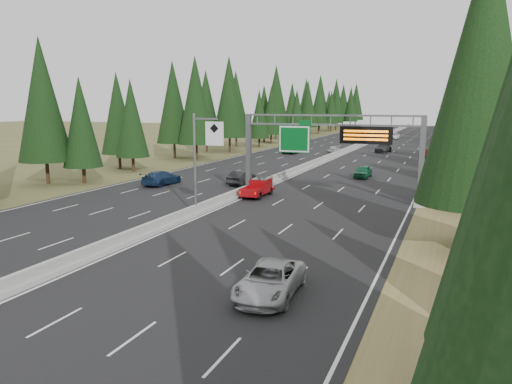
# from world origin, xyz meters

# --- Properties ---
(road) EXTENTS (32.00, 260.00, 0.08)m
(road) POSITION_xyz_m (0.00, 80.00, 0.04)
(road) COLOR black
(road) RESTS_ON ground
(shoulder_right) EXTENTS (3.60, 260.00, 0.06)m
(shoulder_right) POSITION_xyz_m (17.80, 80.00, 0.03)
(shoulder_right) COLOR olive
(shoulder_right) RESTS_ON ground
(shoulder_left) EXTENTS (3.60, 260.00, 0.06)m
(shoulder_left) POSITION_xyz_m (-17.80, 80.00, 0.03)
(shoulder_left) COLOR #484B23
(shoulder_left) RESTS_ON ground
(median_barrier) EXTENTS (0.70, 260.00, 0.85)m
(median_barrier) POSITION_xyz_m (0.00, 80.00, 0.41)
(median_barrier) COLOR #969691
(median_barrier) RESTS_ON road
(sign_gantry) EXTENTS (16.75, 0.98, 7.80)m
(sign_gantry) POSITION_xyz_m (8.92, 34.88, 5.27)
(sign_gantry) COLOR slate
(sign_gantry) RESTS_ON road
(hov_sign_pole) EXTENTS (2.80, 0.50, 8.00)m
(hov_sign_pole) POSITION_xyz_m (0.58, 24.97, 4.72)
(hov_sign_pole) COLOR slate
(hov_sign_pole) RESTS_ON road
(tree_row_right) EXTENTS (11.96, 244.61, 18.97)m
(tree_row_right) POSITION_xyz_m (21.86, 88.38, 9.23)
(tree_row_right) COLOR black
(tree_row_right) RESTS_ON ground
(tree_row_left) EXTENTS (12.38, 242.63, 18.72)m
(tree_row_left) POSITION_xyz_m (-22.17, 76.59, 9.34)
(tree_row_left) COLOR black
(tree_row_left) RESTS_ON ground
(silver_minivan) EXTENTS (2.79, 5.44, 1.47)m
(silver_minivan) POSITION_xyz_m (11.30, 11.40, 0.81)
(silver_minivan) COLOR #A8A8AC
(silver_minivan) RESTS_ON road
(red_pickup) EXTENTS (1.78, 4.98, 1.62)m
(red_pickup) POSITION_xyz_m (1.50, 34.87, 0.98)
(red_pickup) COLOR black
(red_pickup) RESTS_ON road
(car_ahead_green) EXTENTS (1.75, 4.23, 1.43)m
(car_ahead_green) POSITION_xyz_m (8.60, 50.91, 0.80)
(car_ahead_green) COLOR #145834
(car_ahead_green) RESTS_ON road
(car_ahead_dkred) EXTENTS (1.44, 4.03, 1.32)m
(car_ahead_dkred) POSITION_xyz_m (14.50, 78.18, 0.74)
(car_ahead_dkred) COLOR #4C120A
(car_ahead_dkred) RESTS_ON road
(car_ahead_dkgrey) EXTENTS (2.62, 5.71, 1.62)m
(car_ahead_dkgrey) POSITION_xyz_m (6.35, 84.89, 0.89)
(car_ahead_dkgrey) COLOR black
(car_ahead_dkgrey) RESTS_ON road
(car_ahead_white) EXTENTS (2.60, 5.30, 1.45)m
(car_ahead_white) POSITION_xyz_m (3.94, 123.19, 0.80)
(car_ahead_white) COLOR white
(car_ahead_white) RESTS_ON road
(car_ahead_far) EXTENTS (1.76, 3.97, 1.33)m
(car_ahead_far) POSITION_xyz_m (1.50, 122.23, 0.74)
(car_ahead_far) COLOR black
(car_ahead_far) RESTS_ON road
(car_onc_near) EXTENTS (1.70, 4.52, 1.47)m
(car_onc_near) POSITION_xyz_m (-2.91, 40.70, 0.82)
(car_onc_near) COLOR black
(car_onc_near) RESTS_ON road
(car_onc_blue) EXTENTS (2.51, 5.48, 1.55)m
(car_onc_blue) POSITION_xyz_m (-10.86, 37.10, 0.86)
(car_onc_blue) COLOR #162B4E
(car_onc_blue) RESTS_ON road
(car_onc_white) EXTENTS (1.73, 3.88, 1.30)m
(car_onc_white) POSITION_xyz_m (-1.84, 80.76, 0.73)
(car_onc_white) COLOR #B2B2B2
(car_onc_white) RESTS_ON road
(car_onc_far) EXTENTS (2.46, 5.19, 1.43)m
(car_onc_far) POSITION_xyz_m (-8.60, 76.56, 0.80)
(car_onc_far) COLOR black
(car_onc_far) RESTS_ON road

